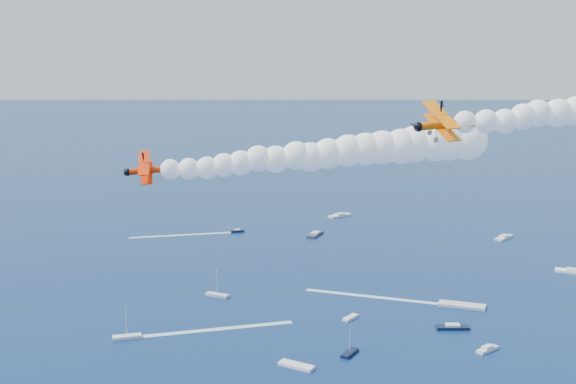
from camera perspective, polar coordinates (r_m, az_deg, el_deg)
The scene contains 5 objects.
biplane_lead at distance 99.60m, azimuth 11.62°, elevation 5.00°, with size 7.82×8.77×5.28m, color #FF6F05, non-canonical shape.
biplane_trail at distance 110.29m, azimuth -10.44°, elevation 1.61°, with size 6.76×7.58×4.57m, color #F82E05, non-canonical shape.
smoke_trail_trail at distance 111.55m, azimuth 2.52°, elevation 2.86°, with size 39.64×34.65×9.73m, color white, non-canonical shape.
spectator_boats at distance 200.50m, azimuth 13.52°, elevation -9.59°, with size 231.05×187.04×0.70m.
boat_wakes at distance 230.75m, azimuth -2.86°, elevation -6.64°, with size 124.52×97.27×0.04m.
Camera 1 is at (57.33, -67.39, 69.51)m, focal length 47.30 mm.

